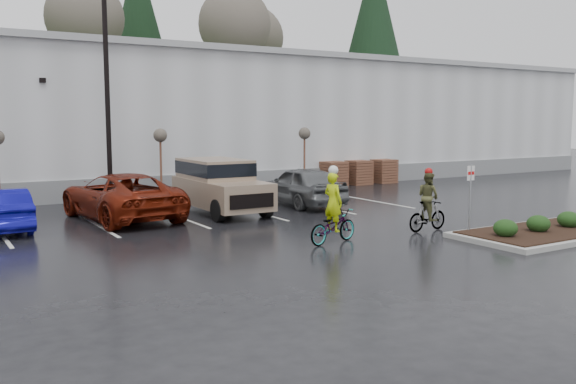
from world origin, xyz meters
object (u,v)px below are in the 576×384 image
pallet_stack_a (333,174)px  sapling_east (304,137)px  pallet_stack_c (383,171)px  car_red (121,196)px  car_blue (2,210)px  cyclist_hivis (333,219)px  fire_lane_sign (470,191)px  sapling_mid (160,139)px  cyclist_olive (428,208)px  lamppost (106,66)px  car_grey (302,186)px  suv_tan (221,186)px  pallet_stack_b (358,172)px

pallet_stack_a → sapling_east: bearing=-158.2°
pallet_stack_c → car_red: bearing=-163.0°
car_blue → cyclist_hivis: bearing=137.7°
sapling_east → pallet_stack_a: (2.50, 1.00, -2.05)m
sapling_east → car_red: size_ratio=0.53×
pallet_stack_c → fire_lane_sign: (-8.20, -13.80, 0.73)m
sapling_east → cyclist_hivis: 13.32m
sapling_mid → fire_lane_sign: 13.92m
pallet_stack_c → cyclist_olive: 15.22m
fire_lane_sign → cyclist_hivis: bearing=162.8°
pallet_stack_a → cyclist_olive: bearing=-112.5°
lamppost → sapling_east: lamppost is taller
cyclist_hivis → pallet_stack_a: bearing=-48.8°
pallet_stack_a → car_grey: (-5.45, -5.36, 0.15)m
suv_tan → cyclist_hivis: (0.31, -6.95, -0.33)m
suv_tan → car_grey: (3.78, 0.19, -0.20)m
fire_lane_sign → cyclist_olive: bearing=110.4°
lamppost → pallet_stack_a: lamppost is taller
pallet_stack_b → pallet_stack_c: 1.80m
sapling_mid → pallet_stack_c: sapling_mid is taller
pallet_stack_a → cyclist_olive: (-5.18, -12.50, 0.09)m
sapling_mid → pallet_stack_a: (10.00, 1.00, -2.05)m
cyclist_hivis → cyclist_olive: (3.73, -0.00, 0.06)m
pallet_stack_c → car_red: size_ratio=0.22×
fire_lane_sign → cyclist_olive: size_ratio=1.07×
pallet_stack_b → cyclist_hivis: size_ratio=0.60×
pallet_stack_c → car_blue: size_ratio=0.32×
cyclist_hivis → pallet_stack_b: bearing=-53.7°
pallet_stack_b → sapling_mid: bearing=-175.1°
suv_tan → cyclist_olive: (4.04, -6.95, -0.27)m
sapling_east → suv_tan: bearing=-145.9°
car_blue → cyclist_hivis: 10.73m
lamppost → suv_tan: bearing=-47.3°
sapling_east → cyclist_olive: bearing=-103.1°
sapling_mid → suv_tan: sapling_mid is taller
pallet_stack_c → car_grey: (-8.95, -5.36, 0.15)m
suv_tan → car_grey: suv_tan is taller
pallet_stack_a → fire_lane_sign: size_ratio=0.61×
car_blue → car_grey: (11.43, -0.06, 0.14)m
lamppost → pallet_stack_b: 15.19m
suv_tan → car_grey: 3.79m
fire_lane_sign → car_grey: bearing=95.1°
cyclist_hivis → suv_tan: bearing=-10.8°
pallet_stack_b → suv_tan: bearing=-153.0°
lamppost → pallet_stack_c: lamppost is taller
car_grey → cyclist_hivis: size_ratio=2.14×
pallet_stack_a → suv_tan: size_ratio=0.26×
lamppost → sapling_mid: (2.50, 1.00, -2.96)m
cyclist_olive → car_red: bearing=42.6°
sapling_mid → lamppost: bearing=-158.2°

